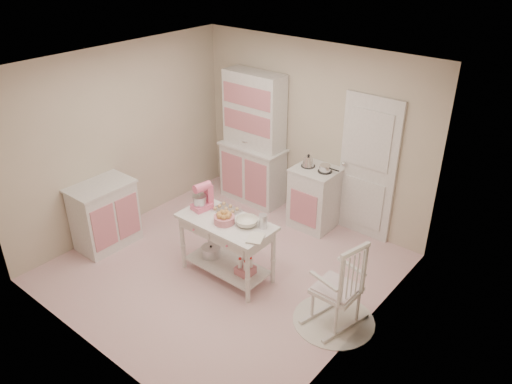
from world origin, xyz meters
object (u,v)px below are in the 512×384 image
hutch (253,139)px  work_table (227,248)px  base_cabinet (105,215)px  bread_basket (224,220)px  stove (315,197)px  stand_mixer (201,197)px  rocking_chair (337,282)px

hutch → work_table: bearing=-59.6°
base_cabinet → work_table: size_ratio=0.77×
base_cabinet → bread_basket: base_cabinet is taller
work_table → stove: bearing=84.1°
hutch → stove: hutch is taller
base_cabinet → bread_basket: 1.88m
stand_mixer → bread_basket: (0.44, -0.07, -0.12)m
base_cabinet → rocking_chair: size_ratio=0.84×
hutch → bread_basket: bearing=-59.8°
stand_mixer → base_cabinet: bearing=-147.3°
base_cabinet → hutch: bearing=72.2°
rocking_chair → work_table: bearing=-161.7°
hutch → rocking_chair: hutch is taller
stand_mixer → bread_basket: 0.46m
base_cabinet → stand_mixer: 1.53m
base_cabinet → rocking_chair: rocking_chair is taller
rocking_chair → work_table: size_ratio=0.92×
rocking_chair → stand_mixer: 1.96m
stand_mixer → bread_basket: size_ratio=1.36×
base_cabinet → stand_mixer: size_ratio=2.71×
hutch → stand_mixer: size_ratio=6.12×
bread_basket → base_cabinet: bearing=-164.8°
hutch → stove: (1.20, -0.05, -0.58)m
work_table → bread_basket: 0.45m
rocking_chair → bread_basket: 1.52m
stove → stand_mixer: size_ratio=2.71×
hutch → work_table: 2.12m
rocking_chair → stand_mixer: bearing=-163.3°
work_table → bread_basket: bread_basket is taller
hutch → rocking_chair: size_ratio=1.89×
bread_basket → stand_mixer: bearing=171.0°
base_cabinet → stand_mixer: bearing=22.4°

